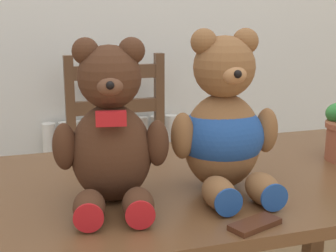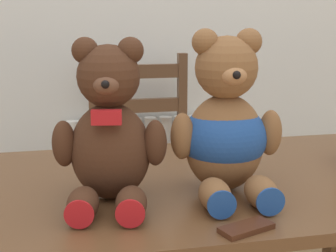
# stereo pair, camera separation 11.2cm
# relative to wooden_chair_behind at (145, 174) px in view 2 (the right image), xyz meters

# --- Properties ---
(radiator) EXTENTS (0.65, 0.10, 0.68)m
(radiator) POSITION_rel_wooden_chair_behind_xyz_m (-0.00, 0.24, -0.18)
(radiator) COLOR white
(radiator) RESTS_ON ground_plane
(dining_table) EXTENTS (1.36, 0.74, 0.72)m
(dining_table) POSITION_rel_wooden_chair_behind_xyz_m (0.03, -0.75, 0.13)
(dining_table) COLOR brown
(dining_table) RESTS_ON ground_plane
(wooden_chair_behind) EXTENTS (0.44, 0.45, 0.99)m
(wooden_chair_behind) POSITION_rel_wooden_chair_behind_xyz_m (0.00, 0.00, 0.00)
(wooden_chair_behind) COLOR brown
(wooden_chair_behind) RESTS_ON ground_plane
(teddy_bear_left) EXTENTS (0.27, 0.29, 0.38)m
(teddy_bear_left) POSITION_rel_wooden_chair_behind_xyz_m (-0.21, -0.85, 0.40)
(teddy_bear_left) COLOR #472819
(teddy_bear_left) RESTS_ON dining_table
(teddy_bear_right) EXTENTS (0.28, 0.29, 0.40)m
(teddy_bear_right) POSITION_rel_wooden_chair_behind_xyz_m (0.07, -0.85, 0.40)
(teddy_bear_right) COLOR brown
(teddy_bear_right) RESTS_ON dining_table
(chocolate_bar) EXTENTS (0.12, 0.08, 0.01)m
(chocolate_bar) POSITION_rel_wooden_chair_behind_xyz_m (0.04, -1.07, 0.25)
(chocolate_bar) COLOR #472314
(chocolate_bar) RESTS_ON dining_table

